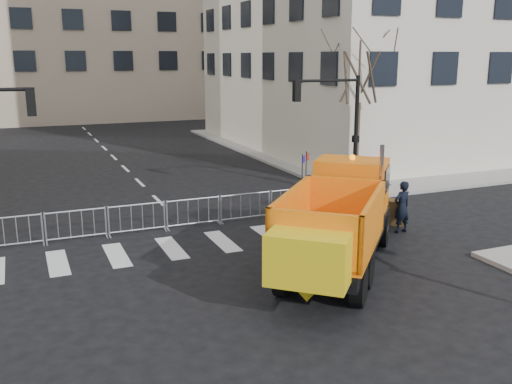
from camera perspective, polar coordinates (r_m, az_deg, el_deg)
name	(u,v)px	position (r m, az deg, el deg)	size (l,w,h in m)	color
ground	(269,308)	(14.74, 1.33, -11.52)	(120.00, 120.00, 0.00)	black
sidewalk_back	(179,219)	(22.26, -7.67, -2.71)	(64.00, 5.00, 0.15)	gray
traffic_light_right	(356,137)	(26.05, 9.94, 5.47)	(0.18, 0.18, 5.40)	black
crowd_barriers	(166,215)	(21.12, -9.02, -2.30)	(12.60, 0.60, 1.10)	#9EA0A5
street_tree	(358,111)	(27.14, 10.14, 8.01)	(3.00, 3.00, 7.50)	#382B21
plow_truck	(338,218)	(16.80, 8.25, -2.61)	(8.10, 8.63, 3.63)	black
cop_a	(402,207)	(21.10, 14.38, -1.46)	(0.69, 0.45, 1.90)	black
cop_b	(357,207)	(21.05, 10.08, -1.48)	(0.85, 0.66, 1.75)	black
cop_c	(348,199)	(21.67, 9.22, -0.74)	(1.14, 0.48, 1.95)	black
newspaper_box	(314,196)	(23.26, 5.82, -0.36)	(0.45, 0.40, 1.10)	maroon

